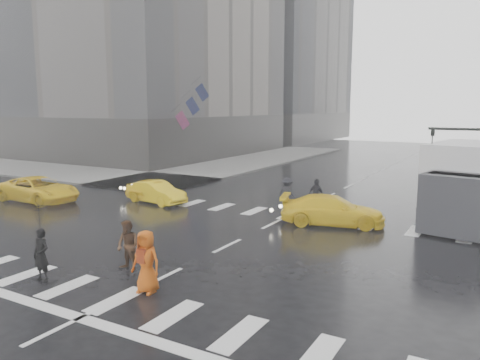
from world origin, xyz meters
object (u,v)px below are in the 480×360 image
Objects in this scene: taxi_front at (156,191)px; taxi_mid at (157,192)px; pedestrian_orange at (146,262)px; pedestrian_brown at (128,246)px; box_truck at (461,181)px.

taxi_mid is at bearing -117.09° from taxi_front.
pedestrian_brown is at bearing 141.79° from pedestrian_orange.
pedestrian_brown is 0.45× the size of taxi_mid.
box_truck reaches higher than pedestrian_brown.
taxi_front reaches higher than taxi_mid.
taxi_front is at bearing 122.92° from pedestrian_orange.
taxi_mid is 15.72m from box_truck.
box_truck is (15.39, 3.44, 1.31)m from taxi_front.
pedestrian_orange is 15.49m from box_truck.
box_truck is (15.26, 3.52, 1.36)m from taxi_mid.
taxi_front is (-6.47, 9.14, -0.17)m from pedestrian_brown.
pedestrian_orange is 0.27× the size of box_truck.
taxi_front is 15.82m from box_truck.
pedestrian_brown is 2.11m from pedestrian_orange.
taxi_mid is at bearing 122.73° from pedestrian_orange.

